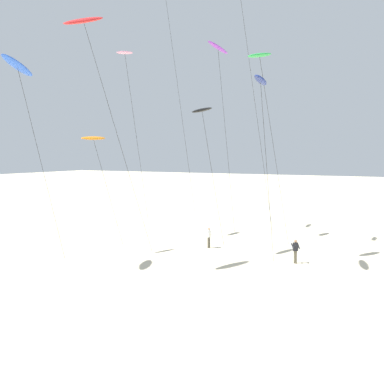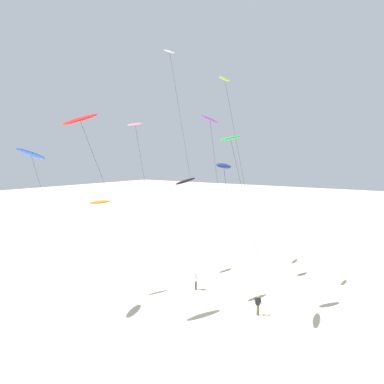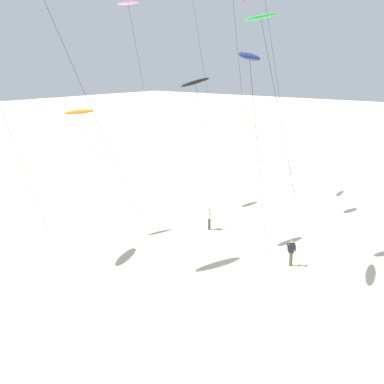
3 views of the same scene
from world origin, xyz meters
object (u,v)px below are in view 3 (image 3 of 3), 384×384
at_px(kite_black, 196,84).
at_px(kite_flyer_nearest, 209,218).
at_px(kite_green, 261,20).
at_px(kite_orange, 80,113).
at_px(kite_flyer_middle, 291,252).
at_px(kite_navy, 250,58).
at_px(kite_pink, 129,8).

xyz_separation_m(kite_black, kite_flyer_nearest, (2.55, 0.68, -9.85)).
bearing_deg(kite_green, kite_black, 100.41).
relative_size(kite_orange, kite_flyer_middle, 5.39).
bearing_deg(kite_flyer_middle, kite_flyer_nearest, 74.61).
bearing_deg(kite_black, kite_navy, -114.13).
distance_m(kite_black, kite_orange, 8.43).
bearing_deg(kite_black, kite_pink, 68.60).
xyz_separation_m(kite_green, kite_orange, (-4.24, 11.59, -5.74)).
xyz_separation_m(kite_black, kite_orange, (-3.47, 7.40, -2.07)).
distance_m(kite_orange, kite_flyer_nearest, 11.91).
bearing_deg(kite_orange, kite_pink, 16.98).
height_order(kite_navy, kite_orange, kite_navy).
relative_size(kite_navy, kite_flyer_middle, 7.60).
distance_m(kite_green, kite_navy, 4.05).
distance_m(kite_pink, kite_flyer_middle, 22.91).
relative_size(kite_pink, kite_orange, 1.87).
bearing_deg(kite_green, kite_pink, 77.74).
xyz_separation_m(kite_orange, kite_flyer_nearest, (6.02, -6.72, -7.78)).
bearing_deg(kite_flyer_nearest, kite_pink, 82.23).
height_order(kite_flyer_nearest, kite_flyer_middle, same).
bearing_deg(kite_orange, kite_green, -69.92).
bearing_deg(kite_flyer_nearest, kite_green, -110.07).
bearing_deg(kite_flyer_nearest, kite_flyer_middle, -105.39).
distance_m(kite_pink, kite_black, 11.68).
relative_size(kite_black, kite_flyer_nearest, 6.72).
xyz_separation_m(kite_green, kite_navy, (-3.21, -1.26, -2.12)).
relative_size(kite_black, kite_flyer_middle, 6.72).
distance_m(kite_pink, kite_flyer_nearest, 17.77).
relative_size(kite_flyer_nearest, kite_flyer_middle, 1.00).
relative_size(kite_green, kite_black, 1.33).
xyz_separation_m(kite_green, kite_flyer_nearest, (1.78, 4.87, -13.52)).
bearing_deg(kite_pink, kite_orange, -163.02).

